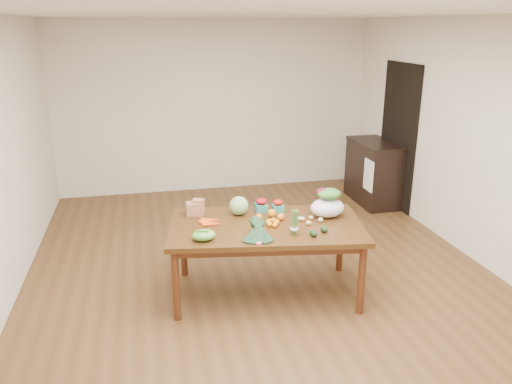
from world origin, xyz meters
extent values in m
plane|color=brown|center=(0.00, 0.00, 0.00)|extent=(6.00, 6.00, 0.00)
cube|color=white|center=(0.00, 0.00, 2.70)|extent=(5.00, 6.00, 0.02)
cube|color=white|center=(0.00, 3.00, 1.35)|extent=(5.00, 0.02, 2.70)
cube|color=white|center=(0.00, -3.00, 1.35)|extent=(5.00, 0.02, 2.70)
cube|color=white|center=(2.50, 0.00, 1.35)|extent=(0.02, 6.00, 2.70)
cube|color=#42270F|center=(-0.04, -0.54, 0.38)|extent=(2.01, 1.33, 0.75)
cube|color=black|center=(2.48, 1.60, 1.05)|extent=(0.02, 1.00, 2.10)
cube|color=black|center=(2.22, 1.78, 0.47)|extent=(0.52, 1.02, 0.94)
cube|color=white|center=(1.96, 1.40, 0.55)|extent=(0.02, 0.28, 0.45)
sphere|color=#98CC76|center=(-0.25, -0.23, 0.85)|extent=(0.19, 0.19, 0.19)
sphere|color=orange|center=(-0.09, -0.44, 0.79)|extent=(0.07, 0.07, 0.07)
sphere|color=orange|center=(0.06, -0.37, 0.79)|extent=(0.08, 0.08, 0.08)
sphere|color=orange|center=(0.13, -0.48, 0.79)|extent=(0.07, 0.07, 0.07)
ellipsoid|color=#71B63D|center=(-0.68, -0.79, 0.80)|extent=(0.21, 0.16, 0.10)
ellipsoid|color=tan|center=(0.31, -0.54, 0.77)|extent=(0.05, 0.05, 0.05)
ellipsoid|color=#DDCF7F|center=(0.35, -0.66, 0.77)|extent=(0.05, 0.05, 0.04)
ellipsoid|color=tan|center=(0.43, -0.53, 0.77)|extent=(0.05, 0.04, 0.04)
ellipsoid|color=#DABE7D|center=(0.33, -0.54, 0.77)|extent=(0.05, 0.04, 0.04)
ellipsoid|color=tan|center=(0.49, -0.61, 0.77)|extent=(0.06, 0.05, 0.05)
ellipsoid|color=black|center=(0.31, -0.93, 0.78)|extent=(0.09, 0.10, 0.06)
ellipsoid|color=black|center=(0.44, -0.86, 0.78)|extent=(0.09, 0.11, 0.06)
camera|label=1|loc=(-1.14, -4.91, 2.59)|focal=35.00mm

